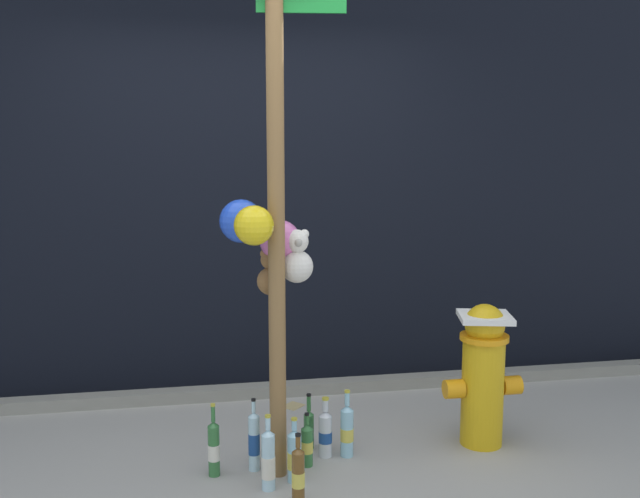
% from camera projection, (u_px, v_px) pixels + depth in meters
% --- Properties ---
extents(ground_plane, '(14.00, 14.00, 0.00)m').
position_uv_depth(ground_plane, '(271.00, 495.00, 3.23)').
color(ground_plane, '#9E9B93').
extents(building_wall, '(10.00, 0.20, 3.93)m').
position_uv_depth(building_wall, '(242.00, 103.00, 4.60)').
color(building_wall, black).
rests_on(building_wall, ground_plane).
extents(curb_strip, '(8.00, 0.12, 0.08)m').
position_uv_depth(curb_strip, '(250.00, 391.00, 4.52)').
color(curb_strip, gray).
rests_on(curb_strip, ground_plane).
extents(memorial_post, '(0.61, 0.44, 2.72)m').
position_uv_depth(memorial_post, '(271.00, 181.00, 3.27)').
color(memorial_post, olive).
rests_on(memorial_post, ground_plane).
extents(fire_hydrant, '(0.44, 0.34, 0.80)m').
position_uv_depth(fire_hydrant, '(483.00, 372.00, 3.75)').
color(fire_hydrant, gold).
rests_on(fire_hydrant, ground_plane).
extents(bottle_0, '(0.07, 0.07, 0.33)m').
position_uv_depth(bottle_0, '(294.00, 456.00, 3.35)').
color(bottle_0, '#93CCE0').
rests_on(bottle_0, ground_plane).
extents(bottle_1, '(0.06, 0.06, 0.34)m').
position_uv_depth(bottle_1, '(298.00, 475.00, 3.14)').
color(bottle_1, brown).
rests_on(bottle_1, ground_plane).
extents(bottle_2, '(0.07, 0.07, 0.33)m').
position_uv_depth(bottle_2, '(325.00, 433.00, 3.63)').
color(bottle_2, silver).
rests_on(bottle_2, ground_plane).
extents(bottle_3, '(0.06, 0.06, 0.38)m').
position_uv_depth(bottle_3, '(214.00, 448.00, 3.41)').
color(bottle_3, '#337038').
rests_on(bottle_3, ground_plane).
extents(bottle_4, '(0.06, 0.06, 0.31)m').
position_uv_depth(bottle_4, '(309.00, 428.00, 3.72)').
color(bottle_4, '#337038').
rests_on(bottle_4, ground_plane).
extents(bottle_5, '(0.06, 0.06, 0.38)m').
position_uv_depth(bottle_5, '(254.00, 441.00, 3.47)').
color(bottle_5, '#B2DBEA').
rests_on(bottle_5, ground_plane).
extents(bottle_6, '(0.07, 0.07, 0.38)m').
position_uv_depth(bottle_6, '(268.00, 461.00, 3.27)').
color(bottle_6, '#B2DBEA').
rests_on(bottle_6, ground_plane).
extents(bottle_7, '(0.07, 0.07, 0.37)m').
position_uv_depth(bottle_7, '(347.00, 430.00, 3.63)').
color(bottle_7, '#93CCE0').
rests_on(bottle_7, ground_plane).
extents(bottle_8, '(0.06, 0.06, 0.29)m').
position_uv_depth(bottle_8, '(307.00, 445.00, 3.52)').
color(bottle_8, '#337038').
rests_on(bottle_8, ground_plane).
extents(litter_1, '(0.17, 0.17, 0.01)m').
position_uv_depth(litter_1, '(293.00, 406.00, 4.36)').
color(litter_1, tan).
rests_on(litter_1, ground_plane).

